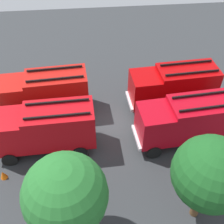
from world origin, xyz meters
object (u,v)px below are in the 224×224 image
Objects in this scene: fire_truck_1 at (45,92)px; firefighter_0 at (197,70)px; fire_truck_0 at (173,86)px; traffic_cone_1 at (3,175)px; fire_truck_2 at (187,120)px; firefighter_2 at (24,122)px; fire_truck_3 at (45,127)px; traffic_cone_0 at (151,84)px; tree_1 at (65,195)px; traffic_cone_2 at (53,170)px; tree_0 at (210,174)px.

firefighter_0 is (-13.97, -3.33, -1.20)m from fire_truck_1.
traffic_cone_1 is at bearing 21.67° from fire_truck_0.
fire_truck_2 is 4.30× the size of firefighter_2.
traffic_cone_0 is (-9.04, -6.34, -1.78)m from fire_truck_3.
fire_truck_0 is at bearing -161.52° from fire_truck_3.
firefighter_2 is at bearing -103.07° from traffic_cone_1.
tree_1 is (-2.13, 10.68, 2.19)m from fire_truck_1.
fire_truck_0 is 1.01× the size of fire_truck_3.
fire_truck_0 is 10.83m from fire_truck_3.
firefighter_2 is at bearing 5.36° from fire_truck_0.
traffic_cone_2 is at bearing -81.45° from firefighter_2.
traffic_cone_1 is (16.57, 9.72, -0.62)m from firefighter_0.
traffic_cone_1 is 3.31m from traffic_cone_2.
firefighter_0 is 2.84× the size of traffic_cone_2.
fire_truck_1 is at bearing -86.67° from fire_truck_3.
firefighter_0 is 0.99× the size of firefighter_2.
tree_0 is (-9.12, 6.19, 2.08)m from fire_truck_3.
fire_truck_1 is 4.28× the size of firefighter_2.
fire_truck_1 is at bearing -26.63° from fire_truck_2.
fire_truck_2 is 9.83× the size of traffic_cone_0.
tree_0 is at bearing 157.69° from firefighter_0.
tree_0 is 10.53× the size of traffic_cone_2.
traffic_cone_0 is at bearing -89.66° from tree_0.
firefighter_0 is at bearing -108.45° from tree_0.
fire_truck_3 reaches higher than firefighter_0.
tree_0 is (0.96, 5.91, 2.08)m from fire_truck_2.
tree_1 reaches higher than firefighter_2.
tree_1 is (8.39, 10.39, 2.19)m from fire_truck_0.
fire_truck_0 is 12.32m from firefighter_2.
traffic_cone_1 is (12.06, -3.80, -3.90)m from tree_0.
traffic_cone_0 is 14.82m from traffic_cone_1.
fire_truck_2 reaches higher than firefighter_0.
fire_truck_3 reaches higher than traffic_cone_0.
traffic_cone_1 is (2.94, 2.39, -1.82)m from fire_truck_3.
fire_truck_3 reaches higher than firefighter_2.
firefighter_0 is at bearing -130.21° from tree_1.
fire_truck_2 is at bearing -30.64° from firefighter_2.
traffic_cone_2 is (-0.71, 6.31, -1.85)m from fire_truck_1.
fire_truck_0 is 3.36m from traffic_cone_0.
tree_0 reaches higher than fire_truck_1.
traffic_cone_1 is at bearing 37.49° from fire_truck_3.
firefighter_2 is (1.95, -1.87, -1.19)m from fire_truck_3.
firefighter_0 reaches higher than traffic_cone_1.
tree_0 is 9.49× the size of traffic_cone_1.
traffic_cone_1 is (0.99, 4.26, -0.63)m from firefighter_2.
traffic_cone_0 is at bearing 1.59° from firefighter_2.
fire_truck_2 is at bearing -170.80° from traffic_cone_1.
tree_1 is at bearing 60.85° from traffic_cone_0.
traffic_cone_1 is at bearing -42.28° from tree_1.
traffic_cone_1 is (4.72, -4.29, -4.01)m from tree_1.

